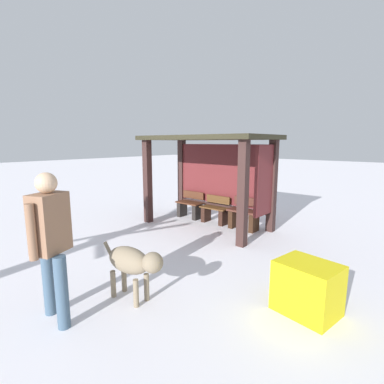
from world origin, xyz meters
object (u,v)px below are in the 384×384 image
Objects in this scene: person_walking at (51,237)px; bench_center_inside at (215,212)px; bus_shelter at (215,160)px; bench_right_inside at (244,216)px; dog at (133,262)px; grit_bin at (307,288)px; bench_left_inside at (190,207)px.

bench_center_inside is at bearing 102.75° from person_walking.
bus_shelter reaches higher than bench_right_inside.
bench_right_inside is 0.43× the size of person_walking.
person_walking is at bearing -111.34° from dog.
bench_left_inside is at bearing 148.02° from grit_bin.
person_walking is 1.06m from dog.
bench_right_inside is at bearing -0.17° from bench_center_inside.
bench_left_inside is 5.06m from person_walking.
bus_shelter is 4.24× the size of bench_right_inside.
bench_right_inside is (0.86, -0.00, 0.03)m from bench_center_inside.
bench_right_inside is at bearing 92.32° from person_walking.
grit_bin is at bearing 33.05° from dog.
bus_shelter is 1.66m from bench_left_inside.
bench_center_inside is at bearing 141.67° from grit_bin.
bench_right_inside is 1.09× the size of grit_bin.
bench_right_inside reaches higher than dog.
person_walking reaches higher than bench_center_inside.
bench_right_inside is 4.69m from person_walking.
dog is 1.50× the size of grit_bin.
person_walking is at bearing -77.25° from bench_center_inside.
bench_right_inside reaches higher than grit_bin.
person_walking reaches higher than dog.
bus_shelter reaches higher than person_walking.
bench_left_inside is 4.39m from dog.
bus_shelter is 4.59m from person_walking.
person_walking is 2.52× the size of grit_bin.
person_walking is at bearing -87.68° from bench_right_inside.
grit_bin is (3.24, -2.56, 0.02)m from bench_center_inside.
bench_right_inside is at bearing 132.92° from grit_bin.
bench_center_inside is 0.43× the size of person_walking.
bus_shelter reaches higher than grit_bin.
bench_left_inside is 1.09× the size of grit_bin.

